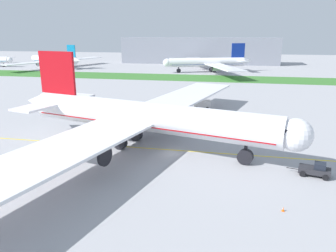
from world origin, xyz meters
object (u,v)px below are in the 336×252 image
(airliner_foreground, at_px, (141,117))
(service_truck_fuel_bowser, at_px, (202,104))
(pushback_tug, at_px, (316,170))
(parked_airliner_far_centre, at_px, (55,60))
(traffic_cone_port_wing, at_px, (283,209))
(ground_crew_marshaller_front, at_px, (104,126))
(ground_crew_wingwalker_port, at_px, (95,127))
(parked_airliner_far_right, at_px, (209,62))

(airliner_foreground, distance_m, service_truck_fuel_bowser, 36.11)
(pushback_tug, height_order, parked_airliner_far_centre, parked_airliner_far_centre)
(traffic_cone_port_wing, bearing_deg, parked_airliner_far_centre, 127.49)
(pushback_tug, distance_m, service_truck_fuel_bowser, 47.70)
(pushback_tug, xyz_separation_m, ground_crew_marshaller_front, (-41.23, 16.72, -0.05))
(ground_crew_marshaller_front, height_order, service_truck_fuel_bowser, service_truck_fuel_bowser)
(airliner_foreground, distance_m, pushback_tug, 31.22)
(airliner_foreground, distance_m, ground_crew_marshaller_front, 15.38)
(ground_crew_wingwalker_port, distance_m, service_truck_fuel_bowser, 34.25)
(pushback_tug, xyz_separation_m, parked_airliner_far_right, (-27.33, 135.87, 4.30))
(pushback_tug, distance_m, parked_airliner_far_right, 138.66)
(service_truck_fuel_bowser, bearing_deg, pushback_tug, -63.07)
(pushback_tug, bearing_deg, parked_airliner_far_centre, 131.21)
(airliner_foreground, relative_size, parked_airliner_far_right, 1.20)
(pushback_tug, height_order, ground_crew_wingwalker_port, pushback_tug)
(ground_crew_wingwalker_port, bearing_deg, traffic_cone_port_wing, -36.95)
(ground_crew_wingwalker_port, bearing_deg, parked_airliner_far_right, 82.59)
(airliner_foreground, height_order, service_truck_fuel_bowser, airliner_foreground)
(service_truck_fuel_bowser, height_order, parked_airliner_far_right, parked_airliner_far_right)
(airliner_foreground, xyz_separation_m, ground_crew_marshaller_front, (-11.38, 9.05, -5.03))
(pushback_tug, height_order, ground_crew_marshaller_front, pushback_tug)
(ground_crew_marshaller_front, relative_size, service_truck_fuel_bowser, 0.32)
(ground_crew_wingwalker_port, xyz_separation_m, service_truck_fuel_bowser, (21.34, 26.79, 0.36))
(traffic_cone_port_wing, xyz_separation_m, service_truck_fuel_bowser, (-15.38, 54.40, 1.15))
(ground_crew_marshaller_front, xyz_separation_m, parked_airliner_far_right, (13.90, 119.15, 4.35))
(ground_crew_wingwalker_port, height_order, ground_crew_marshaller_front, ground_crew_wingwalker_port)
(service_truck_fuel_bowser, bearing_deg, airliner_foreground, -103.31)
(ground_crew_wingwalker_port, height_order, service_truck_fuel_bowser, service_truck_fuel_bowser)
(service_truck_fuel_bowser, distance_m, parked_airliner_far_centre, 141.95)
(parked_airliner_far_right, bearing_deg, ground_crew_wingwalker_port, -97.41)
(parked_airliner_far_right, bearing_deg, airliner_foreground, -91.13)
(pushback_tug, xyz_separation_m, service_truck_fuel_bowser, (-21.61, 42.53, 0.42))
(pushback_tug, relative_size, traffic_cone_port_wing, 11.14)
(ground_crew_wingwalker_port, distance_m, parked_airliner_far_right, 121.21)
(traffic_cone_port_wing, bearing_deg, ground_crew_marshaller_front, 140.75)
(ground_crew_wingwalker_port, relative_size, parked_airliner_far_centre, 0.03)
(parked_airliner_far_centre, bearing_deg, ground_crew_marshaller_front, -56.49)
(parked_airliner_far_centre, xyz_separation_m, parked_airliner_far_right, (96.29, -5.30, 0.47))
(pushback_tug, bearing_deg, airliner_foreground, 165.59)
(ground_crew_marshaller_front, height_order, parked_airliner_far_right, parked_airliner_far_right)
(service_truck_fuel_bowser, xyz_separation_m, parked_airliner_far_centre, (-102.02, 98.65, 3.42))
(service_truck_fuel_bowser, bearing_deg, traffic_cone_port_wing, -74.22)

